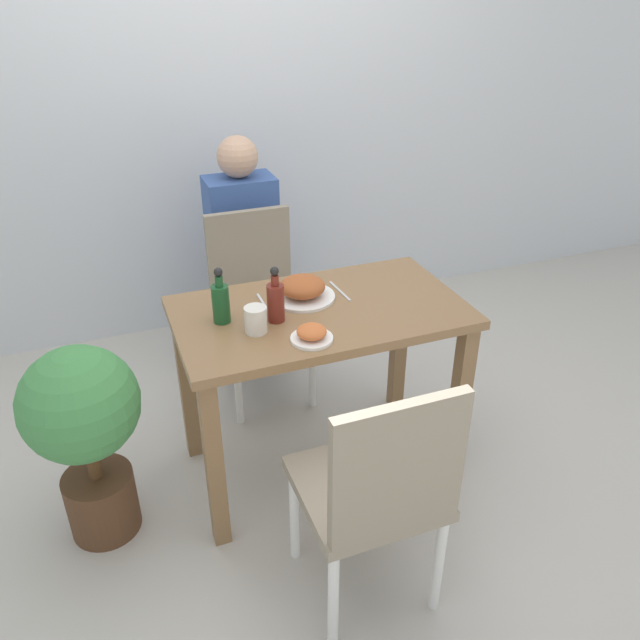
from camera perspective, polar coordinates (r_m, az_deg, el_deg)
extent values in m
plane|color=#B7B2A8|center=(2.75, 0.00, -12.81)|extent=(16.00, 16.00, 0.00)
cube|color=silver|center=(3.46, -9.06, 19.92)|extent=(8.00, 0.05, 2.60)
cube|color=olive|center=(2.32, 0.00, 0.69)|extent=(1.08, 0.62, 0.04)
cube|color=olive|center=(2.23, -9.63, -13.00)|extent=(0.06, 0.06, 0.71)
cube|color=olive|center=(2.53, 12.62, -7.53)|extent=(0.06, 0.06, 0.71)
cube|color=olive|center=(2.64, -12.07, -5.79)|extent=(0.06, 0.06, 0.71)
cube|color=olive|center=(2.90, 7.22, -1.88)|extent=(0.06, 0.06, 0.71)
cube|color=gray|center=(2.03, 4.20, -15.03)|extent=(0.42, 0.42, 0.04)
cube|color=gray|center=(1.74, 7.19, -13.43)|extent=(0.40, 0.04, 0.44)
cylinder|color=white|center=(2.36, 6.23, -14.93)|extent=(0.03, 0.03, 0.41)
cylinder|color=white|center=(2.26, -2.36, -17.28)|extent=(0.03, 0.03, 0.41)
cylinder|color=white|center=(2.15, 10.78, -21.03)|extent=(0.03, 0.03, 0.41)
cylinder|color=white|center=(2.04, 1.22, -24.16)|extent=(0.03, 0.03, 0.41)
cube|color=gray|center=(2.93, -5.25, 0.22)|extent=(0.42, 0.42, 0.04)
cube|color=gray|center=(2.99, -6.50, 5.92)|extent=(0.40, 0.04, 0.44)
cylinder|color=white|center=(2.86, -7.50, -5.97)|extent=(0.03, 0.03, 0.41)
cylinder|color=white|center=(2.94, -0.69, -4.58)|extent=(0.03, 0.03, 0.41)
cylinder|color=white|center=(3.16, -9.12, -2.42)|extent=(0.03, 0.03, 0.41)
cylinder|color=white|center=(3.23, -2.91, -1.25)|extent=(0.03, 0.03, 0.41)
cylinder|color=white|center=(2.39, -1.61, 2.15)|extent=(0.25, 0.25, 0.01)
ellipsoid|color=#A35128|center=(2.37, -1.62, 3.08)|extent=(0.17, 0.17, 0.07)
cylinder|color=white|center=(2.11, -0.76, -1.72)|extent=(0.15, 0.15, 0.01)
ellipsoid|color=#CC6633|center=(2.10, -0.77, -1.06)|extent=(0.10, 0.10, 0.04)
cylinder|color=silver|center=(2.15, -5.90, 0.03)|extent=(0.08, 0.08, 0.09)
cylinder|color=#194C23|center=(2.22, -9.05, 1.45)|extent=(0.06, 0.06, 0.14)
cylinder|color=#194C23|center=(2.18, -9.23, 3.52)|extent=(0.03, 0.03, 0.04)
sphere|color=black|center=(2.17, -9.30, 4.35)|extent=(0.03, 0.03, 0.03)
cylinder|color=maroon|center=(2.21, -4.07, 1.56)|extent=(0.06, 0.06, 0.14)
cylinder|color=maroon|center=(2.17, -4.16, 3.64)|extent=(0.03, 0.03, 0.04)
sphere|color=black|center=(2.15, -4.19, 4.48)|extent=(0.03, 0.03, 0.03)
cube|color=silver|center=(2.35, -5.16, 1.45)|extent=(0.01, 0.18, 0.00)
cube|color=silver|center=(2.44, 1.82, 2.66)|extent=(0.02, 0.18, 0.00)
cylinder|color=#51331E|center=(2.54, -19.28, -15.40)|extent=(0.25, 0.25, 0.25)
cylinder|color=brown|center=(2.42, -20.01, -12.22)|extent=(0.05, 0.05, 0.12)
sphere|color=#428947|center=(2.26, -21.13, -7.18)|extent=(0.40, 0.40, 0.40)
cube|color=#2D3347|center=(3.41, -6.64, 0.71)|extent=(0.28, 0.20, 0.45)
cube|color=#385699|center=(3.21, -7.14, 8.35)|extent=(0.34, 0.22, 0.52)
sphere|color=tan|center=(3.10, -7.56, 14.57)|extent=(0.20, 0.20, 0.20)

